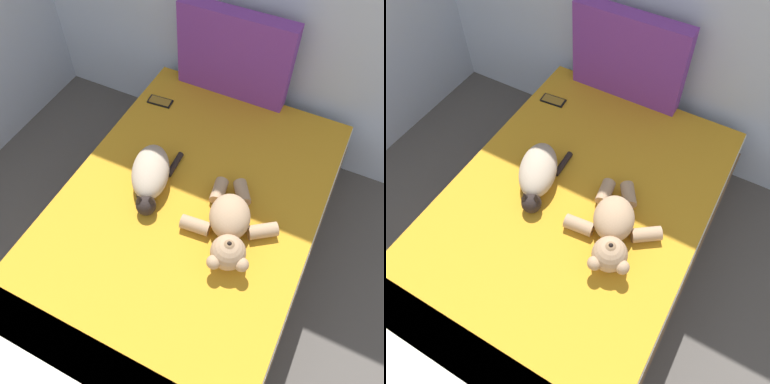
# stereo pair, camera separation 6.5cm
# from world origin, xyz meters

# --- Properties ---
(bed) EXTENTS (1.30, 2.02, 0.47)m
(bed) POSITION_xyz_m (1.55, 3.05, 0.23)
(bed) COLOR brown
(bed) RESTS_ON ground_plane
(patterned_cushion) EXTENTS (0.68, 0.10, 0.52)m
(patterned_cushion) POSITION_xyz_m (1.41, 3.99, 0.73)
(patterned_cushion) COLOR #72338C
(patterned_cushion) RESTS_ON bed
(cat) EXTENTS (0.30, 0.44, 0.15)m
(cat) POSITION_xyz_m (1.32, 3.15, 0.54)
(cat) COLOR tan
(cat) RESTS_ON bed
(teddy_bear) EXTENTS (0.45, 0.54, 0.17)m
(teddy_bear) POSITION_xyz_m (1.80, 3.04, 0.54)
(teddy_bear) COLOR tan
(teddy_bear) RESTS_ON bed
(cell_phone) EXTENTS (0.15, 0.08, 0.01)m
(cell_phone) POSITION_xyz_m (1.06, 3.71, 0.47)
(cell_phone) COLOR black
(cell_phone) RESTS_ON bed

